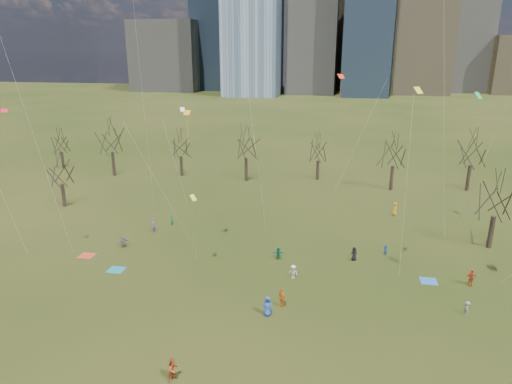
% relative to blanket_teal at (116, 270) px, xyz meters
% --- Properties ---
extents(ground, '(500.00, 500.00, 0.00)m').
position_rel_blanket_teal_xyz_m(ground, '(13.32, -4.91, -0.01)').
color(ground, black).
rests_on(ground, ground).
extents(downtown_skyline, '(212.50, 78.00, 118.00)m').
position_rel_blanket_teal_xyz_m(downtown_skyline, '(10.88, 205.73, 38.99)').
color(downtown_skyline, slate).
rests_on(downtown_skyline, ground).
extents(bare_tree_row, '(113.04, 29.80, 9.50)m').
position_rel_blanket_teal_xyz_m(bare_tree_row, '(13.23, 32.31, 6.10)').
color(bare_tree_row, black).
rests_on(bare_tree_row, ground).
extents(blanket_teal, '(1.60, 1.50, 0.03)m').
position_rel_blanket_teal_xyz_m(blanket_teal, '(0.00, 0.00, 0.00)').
color(blanket_teal, teal).
rests_on(blanket_teal, ground).
extents(blanket_navy, '(1.60, 1.50, 0.03)m').
position_rel_blanket_teal_xyz_m(blanket_navy, '(31.20, 3.47, 0.00)').
color(blanket_navy, blue).
rests_on(blanket_navy, ground).
extents(blanket_crimson, '(1.60, 1.50, 0.03)m').
position_rel_blanket_teal_xyz_m(blanket_crimson, '(-4.76, 2.53, 0.00)').
color(blanket_crimson, '#BA3E25').
rests_on(blanket_crimson, ground).
extents(person_0, '(0.92, 0.64, 1.78)m').
position_rel_blanket_teal_xyz_m(person_0, '(16.66, -5.39, 0.88)').
color(person_0, '#284CAD').
rests_on(person_0, ground).
extents(person_2, '(0.99, 1.06, 1.73)m').
position_rel_blanket_teal_xyz_m(person_2, '(11.63, -14.41, 0.85)').
color(person_2, '#B24019').
rests_on(person_2, ground).
extents(person_3, '(0.48, 0.82, 1.27)m').
position_rel_blanket_teal_xyz_m(person_3, '(33.36, -2.10, 0.62)').
color(person_3, slate).
rests_on(person_3, ground).
extents(person_4, '(1.00, 1.04, 1.74)m').
position_rel_blanket_teal_xyz_m(person_4, '(17.69, -3.78, 0.85)').
color(person_4, orange).
rests_on(person_4, ground).
extents(person_5, '(1.36, 0.52, 1.44)m').
position_rel_blanket_teal_xyz_m(person_5, '(16.07, 5.56, 0.70)').
color(person_5, '#186C4D').
rests_on(person_5, ground).
extents(person_6, '(0.87, 0.73, 1.52)m').
position_rel_blanket_teal_xyz_m(person_6, '(24.05, 6.83, 0.75)').
color(person_6, black).
rests_on(person_6, ground).
extents(person_7, '(0.44, 0.66, 1.78)m').
position_rel_blanket_teal_xyz_m(person_7, '(-0.23, 10.30, 0.88)').
color(person_7, '#9A4F9F').
rests_on(person_7, ground).
extents(person_8, '(0.73, 0.72, 1.18)m').
position_rel_blanket_teal_xyz_m(person_8, '(27.47, 8.76, 0.58)').
color(person_8, '#2A68B7').
rests_on(person_8, ground).
extents(person_9, '(1.06, 0.85, 1.43)m').
position_rel_blanket_teal_xyz_m(person_9, '(18.09, 1.61, 0.70)').
color(person_9, silver).
rests_on(person_9, ground).
extents(person_10, '(1.07, 0.65, 1.70)m').
position_rel_blanket_teal_xyz_m(person_10, '(34.96, 3.27, 0.83)').
color(person_10, '#BC3B1A').
rests_on(person_10, ground).
extents(person_11, '(1.29, 1.27, 1.48)m').
position_rel_blanket_teal_xyz_m(person_11, '(-1.72, 5.30, 0.73)').
color(person_11, slate).
rests_on(person_11, ground).
extents(person_12, '(0.72, 0.96, 1.78)m').
position_rel_blanket_teal_xyz_m(person_12, '(29.75, 22.21, 0.88)').
color(person_12, orange).
rests_on(person_12, ground).
extents(person_13, '(0.61, 0.58, 1.41)m').
position_rel_blanket_teal_xyz_m(person_13, '(1.20, 12.91, 0.69)').
color(person_13, '#1A774A').
rests_on(person_13, ground).
extents(kites_airborne, '(51.47, 34.40, 32.09)m').
position_rel_blanket_teal_xyz_m(kites_airborne, '(16.51, 7.63, 13.94)').
color(kites_airborne, '#FF9F15').
rests_on(kites_airborne, ground).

